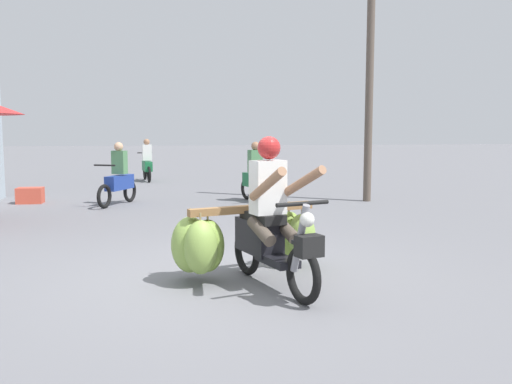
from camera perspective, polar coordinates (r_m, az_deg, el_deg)
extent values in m
plane|color=slate|center=(6.05, -3.74, -9.19)|extent=(120.00, 120.00, 0.00)
torus|color=black|center=(5.13, 5.02, -8.81)|extent=(0.24, 0.56, 0.56)
torus|color=black|center=(6.15, -0.97, -6.22)|extent=(0.24, 0.56, 0.56)
cube|color=black|center=(5.54, 2.25, -7.22)|extent=(0.40, 0.61, 0.08)
cube|color=black|center=(5.84, 0.33, -4.69)|extent=(0.46, 0.69, 0.36)
cube|color=black|center=(5.73, 0.70, -2.67)|extent=(0.43, 0.65, 0.10)
cylinder|color=gray|center=(5.10, 4.70, -4.97)|extent=(0.15, 0.29, 0.69)
cylinder|color=black|center=(5.01, 4.98, -1.23)|extent=(0.55, 0.21, 0.04)
sphere|color=silver|center=(4.97, 5.45, -2.94)|extent=(0.14, 0.14, 0.14)
cube|color=black|center=(4.98, 5.67, -5.73)|extent=(0.28, 0.22, 0.20)
cube|color=black|center=(5.06, 5.05, -5.53)|extent=(0.18, 0.30, 0.04)
cube|color=olive|center=(5.93, -0.34, -1.78)|extent=(1.46, 0.54, 0.08)
cube|color=olive|center=(6.09, -1.11, -1.85)|extent=(1.31, 0.48, 0.06)
ellipsoid|color=#8AAE4D|center=(5.66, -5.89, -5.87)|extent=(0.48, 0.47, 0.57)
cylinder|color=#998459|center=(5.60, -5.93, -2.76)|extent=(0.02, 0.02, 0.11)
ellipsoid|color=#89AC4C|center=(5.80, -7.00, -5.58)|extent=(0.47, 0.43, 0.61)
cylinder|color=#998459|center=(5.75, -7.04, -2.46)|extent=(0.02, 0.02, 0.09)
ellipsoid|color=#86AA49|center=(6.41, 4.86, -4.61)|extent=(0.46, 0.44, 0.52)
cylinder|color=#998459|center=(6.36, 4.89, -1.88)|extent=(0.02, 0.02, 0.16)
ellipsoid|color=#7DA03F|center=(5.79, -5.14, -5.71)|extent=(0.38, 0.35, 0.57)
cylinder|color=#998459|center=(5.73, -5.17, -2.61)|extent=(0.02, 0.02, 0.12)
ellipsoid|color=olive|center=(6.54, 3.50, -4.85)|extent=(0.48, 0.45, 0.64)
cylinder|color=#998459|center=(6.48, 3.52, -1.68)|extent=(0.02, 0.02, 0.15)
ellipsoid|color=#8EB150|center=(6.00, -6.96, -5.59)|extent=(0.43, 0.41, 0.57)
cylinder|color=#998459|center=(5.94, -7.00, -2.46)|extent=(0.02, 0.02, 0.15)
cube|color=silver|center=(5.58, 1.28, 0.51)|extent=(0.39, 0.31, 0.56)
sphere|color=#B22626|center=(5.54, 1.39, 4.71)|extent=(0.24, 0.24, 0.24)
cylinder|color=#9E7051|center=(5.38, 4.83, 0.96)|extent=(0.35, 0.70, 0.39)
cylinder|color=#9E7051|center=(5.19, 1.17, 0.78)|extent=(0.25, 0.72, 0.39)
cylinder|color=#4C4238|center=(5.61, 3.11, -3.91)|extent=(0.26, 0.46, 0.27)
cylinder|color=#4C4238|center=(5.48, 0.57, -4.16)|extent=(0.26, 0.46, 0.27)
torus|color=black|center=(11.98, 1.42, -0.14)|extent=(0.24, 0.52, 0.52)
torus|color=black|center=(12.94, -1.00, 0.35)|extent=(0.24, 0.52, 0.52)
cube|color=#196638|center=(12.52, -0.05, 1.25)|extent=(0.51, 0.93, 0.32)
cylinder|color=black|center=(11.97, 1.31, 3.03)|extent=(0.49, 0.19, 0.04)
cube|color=#4C7F51|center=(12.51, -0.10, 3.31)|extent=(0.35, 0.28, 0.52)
sphere|color=#9E7051|center=(12.48, -0.05, 4.91)|extent=(0.20, 0.20, 0.20)
torus|color=black|center=(11.86, -15.83, -0.45)|extent=(0.30, 0.50, 0.52)
torus|color=black|center=(12.80, -13.26, 0.11)|extent=(0.30, 0.50, 0.52)
cube|color=navy|center=(12.39, -14.30, 1.00)|extent=(0.60, 0.92, 0.32)
cylinder|color=black|center=(11.84, -15.80, 2.75)|extent=(0.47, 0.25, 0.04)
cube|color=#4C7F51|center=(12.37, -14.31, 3.08)|extent=(0.36, 0.31, 0.52)
sphere|color=tan|center=(12.34, -14.40, 4.70)|extent=(0.20, 0.20, 0.20)
torus|color=black|center=(18.75, -11.72, 2.09)|extent=(0.16, 0.53, 0.52)
torus|color=black|center=(17.66, -11.30, 1.84)|extent=(0.16, 0.53, 0.52)
cube|color=#196638|center=(18.09, -11.49, 2.71)|extent=(0.37, 0.93, 0.32)
cylinder|color=black|center=(18.66, -11.75, 4.10)|extent=(0.50, 0.11, 0.04)
cube|color=silver|center=(18.05, -11.52, 4.13)|extent=(0.33, 0.24, 0.52)
sphere|color=#9E7051|center=(18.06, -11.55, 5.24)|extent=(0.20, 0.20, 0.20)
cube|color=#CC4C38|center=(13.31, -22.88, -0.34)|extent=(0.56, 0.40, 0.36)
cylinder|color=brown|center=(12.93, 12.02, 13.33)|extent=(0.18, 0.18, 6.43)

